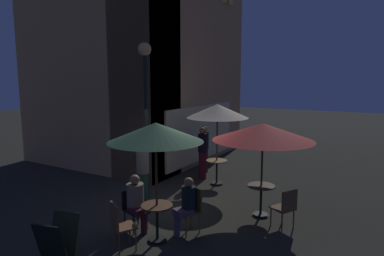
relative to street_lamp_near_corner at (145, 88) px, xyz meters
name	(u,v)px	position (x,y,z in m)	size (l,w,h in m)	color
ground_plane	(168,211)	(-0.51, -1.05, -3.08)	(60.00, 60.00, 0.00)	#292A21
cafe_building	(144,43)	(3.18, 2.55, 1.56)	(7.04, 6.64, 9.29)	tan
street_lamp_near_corner	(145,88)	(0.00, 0.00, 0.00)	(0.35, 0.35, 4.27)	black
menu_sandwich_board	(58,242)	(-3.57, -0.78, -2.62)	(0.76, 0.70, 0.89)	black
cafe_table_0	(261,195)	(0.39, -3.15, -2.55)	(0.66, 0.66, 0.78)	black
cafe_table_1	(217,168)	(2.08, -1.13, -2.54)	(0.66, 0.66, 0.79)	black
cafe_table_2	(157,217)	(-1.93, -1.75, -2.54)	(0.65, 0.65, 0.79)	black
patio_umbrella_0	(263,132)	(0.39, -3.15, -1.01)	(2.40, 2.40, 2.28)	black
patio_umbrella_1	(217,111)	(2.08, -1.13, -0.76)	(1.91, 1.91, 2.55)	black
patio_umbrella_2	(156,133)	(-1.93, -1.75, -0.82)	(1.90, 1.90, 2.47)	black
cafe_chair_0	(286,206)	(-0.01, -3.86, -2.54)	(0.60, 0.60, 0.91)	brown
cafe_chair_1	(119,223)	(-2.62, -1.36, -2.50)	(0.57, 0.57, 0.98)	brown
cafe_chair_2	(192,206)	(-1.15, -2.13, -2.50)	(0.56, 0.56, 0.98)	brown
cafe_chair_3	(133,205)	(-1.69, -0.92, -2.55)	(0.54, 0.54, 0.88)	black
patron_seated_0	(186,202)	(-1.29, -2.06, -2.39)	(0.51, 0.44, 1.23)	#58415E
patron_seated_1	(137,199)	(-1.73, -1.05, -2.37)	(0.46, 0.55, 1.25)	#461A25
patron_standing_2	(202,153)	(2.38, -0.45, -2.19)	(0.30, 0.30, 1.75)	#4A131A
patron_standing_3	(204,149)	(3.16, -0.10, -2.24)	(0.30, 0.30, 1.66)	#521B1E
patron_standing_4	(143,174)	(-0.53, -0.27, -2.22)	(0.33, 0.33, 1.70)	#2C4E38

